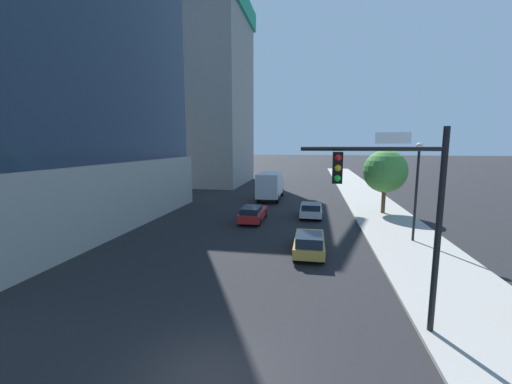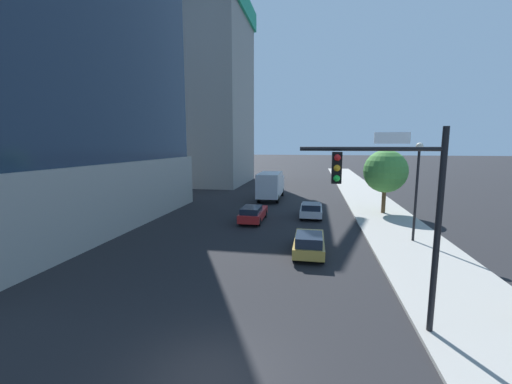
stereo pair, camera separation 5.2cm
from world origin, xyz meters
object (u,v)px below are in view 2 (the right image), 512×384
at_px(street_tree, 385,171).
at_px(car_gold, 309,243).
at_px(box_truck, 271,185).
at_px(car_silver, 311,210).
at_px(traffic_light_pole, 395,197).
at_px(street_lamp, 417,178).
at_px(construction_building, 207,85).
at_px(car_red, 253,213).

bearing_deg(street_tree, car_gold, -117.95).
bearing_deg(box_truck, car_silver, -61.17).
height_order(traffic_light_pole, car_gold, traffic_light_pole).
relative_size(street_lamp, car_silver, 1.50).
xyz_separation_m(car_silver, box_truck, (-4.79, 8.71, 1.09)).
bearing_deg(street_tree, box_truck, 151.38).
xyz_separation_m(traffic_light_pole, car_gold, (-2.83, 7.49, -4.01)).
distance_m(construction_building, street_lamp, 40.23).
height_order(construction_building, car_gold, construction_building).
height_order(street_lamp, car_silver, street_lamp).
height_order(street_lamp, car_red, street_lamp).
xyz_separation_m(construction_building, box_truck, (12.58, -14.90, -14.32)).
xyz_separation_m(street_tree, box_truck, (-11.37, 6.20, -2.22)).
xyz_separation_m(construction_building, street_lamp, (24.09, -29.98, -11.82)).
xyz_separation_m(street_lamp, car_silver, (-6.71, 6.37, -3.58)).
distance_m(construction_building, car_gold, 40.76).
xyz_separation_m(construction_building, traffic_light_pole, (20.21, -40.99, -11.39)).
distance_m(traffic_light_pole, car_red, 17.28).
xyz_separation_m(traffic_light_pole, car_red, (-7.62, 14.98, -4.01)).
distance_m(traffic_light_pole, car_silver, 18.06).
xyz_separation_m(construction_building, car_gold, (17.38, -33.50, -15.40)).
bearing_deg(traffic_light_pole, street_lamp, 70.59).
height_order(car_red, box_truck, box_truck).
relative_size(street_lamp, street_tree, 1.10).
bearing_deg(box_truck, street_lamp, -52.65).
height_order(car_silver, box_truck, box_truck).
bearing_deg(construction_building, box_truck, -49.82).
bearing_deg(traffic_light_pole, car_red, 116.98).
height_order(construction_building, street_lamp, construction_building).
bearing_deg(construction_building, car_gold, -62.59).
bearing_deg(car_gold, street_lamp, 27.72).
relative_size(street_lamp, car_red, 1.34).
height_order(street_tree, car_gold, street_tree).
height_order(car_gold, box_truck, box_truck).
bearing_deg(car_silver, construction_building, 126.35).
height_order(construction_building, car_silver, construction_building).
distance_m(traffic_light_pole, car_gold, 8.95).
relative_size(car_red, car_gold, 1.05).
distance_m(car_red, car_gold, 8.89).
bearing_deg(street_lamp, construction_building, 128.78).
xyz_separation_m(car_red, car_silver, (4.79, 2.41, -0.00)).
relative_size(street_tree, box_truck, 0.75).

